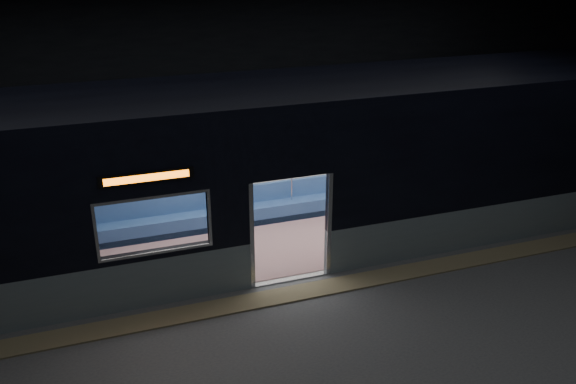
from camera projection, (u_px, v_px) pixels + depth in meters
station_floor at (311, 309)px, 10.45m from camera, size 24.00×14.00×0.01m
station_envelope at (315, 100)px, 9.05m from camera, size 24.00×14.00×5.00m
tactile_strip at (300, 292)px, 10.92m from camera, size 22.80×0.50×0.03m
metro_car at (265, 161)px, 11.96m from camera, size 18.00×3.04×3.35m
passenger at (442, 167)px, 14.72m from camera, size 0.40×0.67×1.34m
handbag at (446, 175)px, 14.57m from camera, size 0.33×0.30×0.13m
transit_map at (349, 147)px, 14.00m from camera, size 0.93×0.03×0.60m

